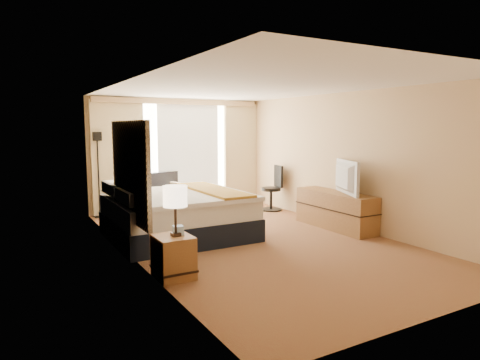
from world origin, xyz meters
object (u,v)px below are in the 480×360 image
lamp_left (175,197)px  television (341,177)px  floor_lamp (98,157)px  nightstand_left (173,257)px  media_dresser (335,210)px  nightstand_right (123,220)px  bed (178,214)px  loveseat (165,200)px  desk_chair (273,190)px  lamp_right (121,183)px

lamp_left → television: television is taller
floor_lamp → nightstand_left: bearing=-89.6°
lamp_left → floor_lamp: bearing=90.8°
media_dresser → lamp_left: size_ratio=2.77×
nightstand_right → bed: (0.81, -0.60, 0.13)m
nightstand_left → loveseat: 4.31m
lamp_left → bed: bearing=68.0°
bed → desk_chair: size_ratio=2.19×
loveseat → television: television is taller
floor_lamp → television: size_ratio=1.69×
lamp_left → nightstand_left: bearing=133.9°
floor_lamp → media_dresser: bearing=-41.5°
media_dresser → floor_lamp: 5.07m
loveseat → lamp_left: lamp_left is taller
lamp_left → desk_chair: bearing=41.0°
loveseat → lamp_right: size_ratio=3.06×
television → loveseat: bearing=58.7°
lamp_left → television: (3.62, 0.89, -0.04)m
nightstand_left → bed: size_ratio=0.24×
nightstand_left → desk_chair: desk_chair is taller
media_dresser → lamp_left: (-3.67, -1.08, 0.70)m
nightstand_right → lamp_right: lamp_right is taller
nightstand_left → bed: bearing=67.0°
bed → desk_chair: 3.12m
nightstand_right → loveseat: loveseat is taller
media_dresser → floor_lamp: size_ratio=0.98×
nightstand_left → lamp_left: lamp_left is taller
nightstand_right → floor_lamp: (-0.03, 1.85, 1.02)m
loveseat → television: (2.28, -3.24, 0.72)m
nightstand_right → desk_chair: desk_chair is taller
nightstand_right → lamp_left: bearing=-89.4°
television → bed: bearing=93.3°
lamp_right → television: size_ratio=0.49×
media_dresser → lamp_right: (-3.72, 1.42, 0.61)m
nightstand_right → loveseat: size_ratio=0.34×
nightstand_left → media_dresser: bearing=15.8°
nightstand_left → loveseat: loveseat is taller
floor_lamp → desk_chair: floor_lamp is taller
nightstand_right → floor_lamp: size_ratio=0.30×
nightstand_left → lamp_left: bearing=-46.1°
loveseat → television: bearing=-74.3°
nightstand_right → bed: bed is taller
nightstand_left → lamp_right: 2.57m
media_dresser → television: (-0.05, -0.19, 0.66)m
nightstand_right → television: bearing=-24.2°
desk_chair → loveseat: bearing=168.6°
desk_chair → media_dresser: bearing=-78.3°
media_dresser → television: television is taller
bed → lamp_left: lamp_left is taller
bed → floor_lamp: size_ratio=1.25×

